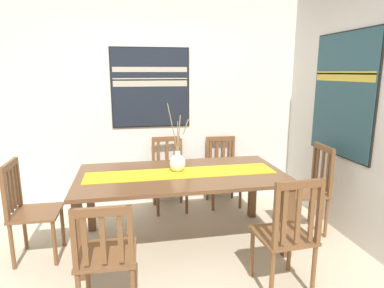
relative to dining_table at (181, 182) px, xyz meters
name	(u,v)px	position (x,y,z in m)	size (l,w,h in m)	color
ground_plane	(189,279)	(-0.04, -0.63, -0.68)	(6.40, 6.40, 0.03)	beige
wall_back	(163,103)	(-0.04, 1.23, 0.69)	(6.40, 0.12, 2.70)	silver
dining_table	(181,182)	(0.00, 0.00, 0.00)	(2.05, 1.07, 0.75)	brown
table_runner	(181,173)	(0.00, 0.00, 0.09)	(1.89, 0.36, 0.01)	gold
centerpiece_vase	(178,161)	(-0.03, 0.05, 0.20)	(0.20, 0.15, 0.70)	silver
chair_0	(29,209)	(-1.44, -0.02, -0.17)	(0.43, 0.43, 0.95)	brown
chair_1	(169,173)	(-0.01, 0.92, -0.18)	(0.43, 0.43, 0.92)	brown
chair_2	(309,188)	(1.43, 0.00, -0.17)	(0.45, 0.45, 0.97)	brown
chair_3	(223,169)	(0.71, 0.96, -0.19)	(0.43, 0.43, 0.89)	brown
chair_4	(287,234)	(0.69, -0.93, -0.17)	(0.44, 0.44, 0.98)	brown
chair_5	(106,255)	(-0.69, -0.94, -0.19)	(0.43, 0.43, 0.89)	brown
painting_on_back_wall	(151,88)	(-0.20, 1.17, 0.89)	(1.00, 0.05, 1.01)	black
painting_on_side_wall	(343,95)	(1.75, 0.03, 0.84)	(0.05, 1.03, 1.31)	black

